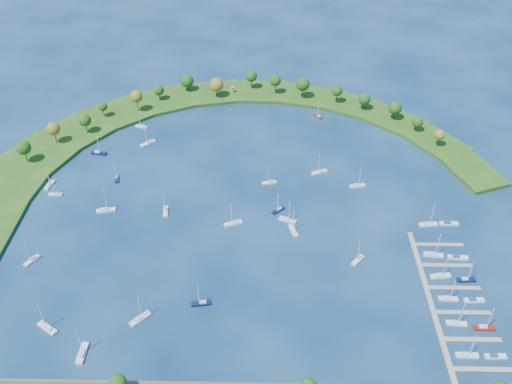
{
  "coord_description": "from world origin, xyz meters",
  "views": [
    {
      "loc": [
        9.1,
        -213.65,
        174.86
      ],
      "look_at": [
        5.0,
        5.0,
        4.0
      ],
      "focal_mm": 38.59,
      "sensor_mm": 36.0,
      "label": 1
    }
  ],
  "objects_px": {
    "harbor_tower": "(232,90)",
    "moored_boat_17": "(47,328)",
    "moored_boat_13": "(141,126)",
    "docked_boat_5": "(474,300)",
    "moored_boat_10": "(49,185)",
    "docked_boat_2": "(456,323)",
    "moored_boat_15": "(99,153)",
    "moored_boat_12": "(320,172)",
    "docked_boat_3": "(485,327)",
    "docked_boat_10": "(428,224)",
    "moored_boat_4": "(117,178)",
    "moored_boat_3": "(233,223)",
    "moored_boat_7": "(32,260)",
    "docked_boat_6": "(441,276)",
    "moored_boat_19": "(269,182)",
    "moored_boat_16": "(287,220)",
    "moored_boat_20": "(357,185)",
    "moored_boat_21": "(358,260)",
    "moored_boat_8": "(318,116)",
    "moored_boat_2": "(106,210)",
    "moored_boat_14": "(148,143)",
    "moored_boat_5": "(55,194)",
    "docked_boat_9": "(458,257)",
    "docked_boat_7": "(466,279)",
    "moored_boat_11": "(82,353)",
    "docked_boat_8": "(433,254)",
    "docked_boat_0": "(467,355)",
    "docked_boat_11": "(449,223)",
    "moored_boat_0": "(293,230)",
    "moored_boat_18": "(166,211)",
    "docked_boat_1": "(495,356)",
    "docked_boat_4": "(448,298)",
    "moored_boat_9": "(140,318)",
    "moored_boat_6": "(201,303)",
    "moored_boat_1": "(278,210)",
    "dock_system": "(447,300)"
  },
  "relations": [
    {
      "from": "docked_boat_8",
      "to": "moored_boat_20",
      "type": "bearing_deg",
      "value": 124.84
    },
    {
      "from": "moored_boat_8",
      "to": "docked_boat_0",
      "type": "distance_m",
      "value": 180.54
    },
    {
      "from": "docked_boat_6",
      "to": "moored_boat_19",
      "type": "bearing_deg",
      "value": 130.22
    },
    {
      "from": "docked_boat_11",
      "to": "moored_boat_15",
      "type": "bearing_deg",
      "value": 163.01
    },
    {
      "from": "moored_boat_4",
      "to": "docked_boat_5",
      "type": "distance_m",
      "value": 184.19
    },
    {
      "from": "moored_boat_3",
      "to": "docked_boat_9",
      "type": "distance_m",
      "value": 103.66
    },
    {
      "from": "moored_boat_3",
      "to": "docked_boat_9",
      "type": "relative_size",
      "value": 1.45
    },
    {
      "from": "moored_boat_16",
      "to": "moored_boat_20",
      "type": "distance_m",
      "value": 46.74
    },
    {
      "from": "moored_boat_3",
      "to": "moored_boat_7",
      "type": "bearing_deg",
      "value": -4.39
    },
    {
      "from": "moored_boat_7",
      "to": "moored_boat_19",
      "type": "bearing_deg",
      "value": 151.61
    },
    {
      "from": "docked_boat_1",
      "to": "docked_boat_4",
      "type": "distance_m",
      "value": 29.67
    },
    {
      "from": "moored_boat_0",
      "to": "moored_boat_10",
      "type": "bearing_deg",
      "value": 58.27
    },
    {
      "from": "moored_boat_19",
      "to": "docked_boat_10",
      "type": "relative_size",
      "value": 0.86
    },
    {
      "from": "moored_boat_1",
      "to": "docked_boat_2",
      "type": "relative_size",
      "value": 0.91
    },
    {
      "from": "moored_boat_4",
      "to": "docked_boat_10",
      "type": "bearing_deg",
      "value": 63.87
    },
    {
      "from": "moored_boat_14",
      "to": "docked_boat_3",
      "type": "distance_m",
      "value": 201.68
    },
    {
      "from": "moored_boat_16",
      "to": "moored_boat_21",
      "type": "relative_size",
      "value": 1.1
    },
    {
      "from": "moored_boat_4",
      "to": "docked_boat_2",
      "type": "bearing_deg",
      "value": 45.1
    },
    {
      "from": "docked_boat_3",
      "to": "docked_boat_10",
      "type": "xyz_separation_m",
      "value": [
        -8.1,
        61.0,
        0.01
      ]
    },
    {
      "from": "moored_boat_7",
      "to": "moored_boat_21",
      "type": "distance_m",
      "value": 145.01
    },
    {
      "from": "moored_boat_17",
      "to": "moored_boat_19",
      "type": "height_order",
      "value": "moored_boat_17"
    },
    {
      "from": "harbor_tower",
      "to": "moored_boat_17",
      "type": "distance_m",
      "value": 203.57
    },
    {
      "from": "moored_boat_8",
      "to": "docked_boat_3",
      "type": "height_order",
      "value": "docked_boat_3"
    },
    {
      "from": "moored_boat_7",
      "to": "moored_boat_13",
      "type": "distance_m",
      "value": 118.05
    },
    {
      "from": "moored_boat_1",
      "to": "moored_boat_11",
      "type": "xyz_separation_m",
      "value": [
        -74.6,
        -85.1,
        0.09
      ]
    },
    {
      "from": "docked_boat_3",
      "to": "docked_boat_5",
      "type": "relative_size",
      "value": 1.47
    },
    {
      "from": "moored_boat_14",
      "to": "docked_boat_8",
      "type": "xyz_separation_m",
      "value": [
        144.16,
        -89.14,
        -0.02
      ]
    },
    {
      "from": "moored_boat_16",
      "to": "docked_boat_8",
      "type": "bearing_deg",
      "value": 3.55
    },
    {
      "from": "moored_boat_1",
      "to": "dock_system",
      "type": "bearing_deg",
      "value": 99.48
    },
    {
      "from": "moored_boat_5",
      "to": "moored_boat_19",
      "type": "bearing_deg",
      "value": -174.59
    },
    {
      "from": "moored_boat_7",
      "to": "docked_boat_3",
      "type": "bearing_deg",
      "value": 112.19
    },
    {
      "from": "moored_boat_15",
      "to": "docked_boat_0",
      "type": "height_order",
      "value": "moored_boat_15"
    },
    {
      "from": "moored_boat_5",
      "to": "moored_boat_7",
      "type": "distance_m",
      "value": 47.73
    },
    {
      "from": "moored_boat_2",
      "to": "moored_boat_14",
      "type": "height_order",
      "value": "moored_boat_14"
    },
    {
      "from": "moored_boat_0",
      "to": "docked_boat_11",
      "type": "relative_size",
      "value": 1.37
    },
    {
      "from": "moored_boat_10",
      "to": "moored_boat_11",
      "type": "height_order",
      "value": "moored_boat_11"
    },
    {
      "from": "docked_boat_2",
      "to": "docked_boat_10",
      "type": "height_order",
      "value": "docked_boat_10"
    },
    {
      "from": "moored_boat_9",
      "to": "moored_boat_21",
      "type": "height_order",
      "value": "moored_boat_9"
    },
    {
      "from": "moored_boat_9",
      "to": "moored_boat_6",
      "type": "bearing_deg",
      "value": -26.14
    },
    {
      "from": "moored_boat_3",
      "to": "moored_boat_8",
      "type": "distance_m",
      "value": 113.15
    },
    {
      "from": "moored_boat_1",
      "to": "moored_boat_11",
      "type": "bearing_deg",
      "value": 7.3
    },
    {
      "from": "moored_boat_3",
      "to": "moored_boat_18",
      "type": "height_order",
      "value": "moored_boat_3"
    },
    {
      "from": "docked_boat_6",
      "to": "docked_boat_10",
      "type": "height_order",
      "value": "docked_boat_6"
    },
    {
      "from": "moored_boat_3",
      "to": "docked_boat_10",
      "type": "distance_m",
      "value": 93.43
    },
    {
      "from": "moored_boat_15",
      "to": "moored_boat_12",
      "type": "bearing_deg",
      "value": 1.16
    },
    {
      "from": "moored_boat_0",
      "to": "moored_boat_4",
      "type": "height_order",
      "value": "moored_boat_0"
    },
    {
      "from": "moored_boat_4",
      "to": "docked_boat_7",
      "type": "height_order",
      "value": "docked_boat_7"
    },
    {
      "from": "moored_boat_10",
      "to": "docked_boat_2",
      "type": "xyz_separation_m",
      "value": [
        188.94,
        -86.59,
        0.0
      ]
    },
    {
      "from": "moored_boat_7",
      "to": "moored_boat_21",
      "type": "bearing_deg",
      "value": 123.35
    },
    {
      "from": "moored_boat_13",
      "to": "docked_boat_5",
      "type": "bearing_deg",
      "value": 154.62
    }
  ]
}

